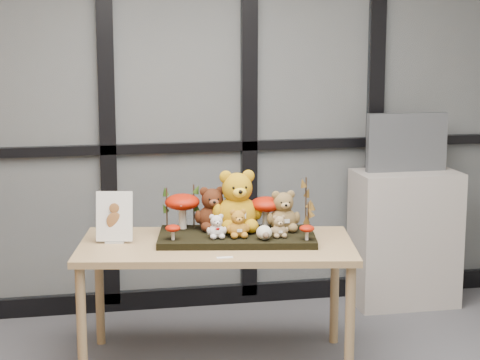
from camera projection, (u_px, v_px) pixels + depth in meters
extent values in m
plane|color=#A9A7A0|center=(178.00, 92.00, 5.46)|extent=(5.00, 0.00, 5.00)
cube|color=#2D383F|center=(179.00, 92.00, 5.43)|extent=(4.90, 0.02, 2.70)
cube|color=black|center=(182.00, 297.00, 5.68)|extent=(4.90, 0.06, 0.12)
cube|color=black|center=(180.00, 147.00, 5.50)|extent=(4.90, 0.06, 0.06)
cube|color=black|center=(106.00, 93.00, 5.34)|extent=(0.10, 0.06, 2.70)
cube|color=black|center=(249.00, 91.00, 5.52)|extent=(0.10, 0.06, 2.70)
cube|color=black|center=(376.00, 89.00, 5.69)|extent=(0.10, 0.06, 2.70)
cube|color=tan|center=(216.00, 246.00, 4.62)|extent=(1.56, 0.98, 0.04)
cylinder|color=tan|center=(82.00, 328.00, 4.36)|extent=(0.05, 0.05, 0.64)
cylinder|color=tan|center=(100.00, 290.00, 4.98)|extent=(0.05, 0.05, 0.64)
cylinder|color=tan|center=(350.00, 327.00, 4.38)|extent=(0.05, 0.05, 0.64)
cylinder|color=tan|center=(335.00, 289.00, 5.00)|extent=(0.05, 0.05, 0.64)
cube|color=black|center=(237.00, 237.00, 4.66)|extent=(0.90, 0.56, 0.04)
cube|color=silver|center=(115.00, 242.00, 4.62)|extent=(0.11, 0.08, 0.01)
cube|color=white|center=(114.00, 216.00, 4.60)|extent=(0.20, 0.09, 0.26)
ellipsoid|color=brown|center=(115.00, 221.00, 4.59)|extent=(0.09, 0.01, 0.10)
ellipsoid|color=brown|center=(114.00, 208.00, 4.58)|extent=(0.05, 0.01, 0.05)
cube|color=white|center=(225.00, 257.00, 4.33)|extent=(0.08, 0.03, 0.00)
cube|color=#AFA69C|center=(405.00, 238.00, 5.67)|extent=(0.66, 0.39, 0.88)
cube|color=#515459|center=(407.00, 142.00, 5.57)|extent=(0.53, 0.06, 0.38)
cube|color=black|center=(408.00, 143.00, 5.55)|extent=(0.47, 0.00, 0.31)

